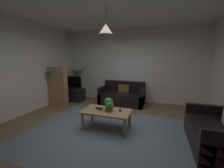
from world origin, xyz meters
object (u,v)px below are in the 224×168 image
Objects in this scene: remote_on_table_0 at (120,110)px; potted_palm_corner at (78,82)px; tv at (72,82)px; pendant_lamp at (106,29)px; couch_under_window at (122,97)px; tv_stand at (73,95)px; bookshelf_corner at (58,86)px; couch_right_side at (219,134)px; potted_plant_on_table at (109,104)px; book_on_table_0 at (99,109)px; coffee_table at (106,113)px; book_on_table_1 at (99,108)px.

remote_on_table_0 is 3.33m from potted_palm_corner.
pendant_lamp is (2.14, -1.76, 1.54)m from tv.
couch_under_window reaches higher than tv_stand.
tv_stand is (-1.98, -0.25, -0.02)m from couch_under_window.
tv_stand is at bearing 74.43° from bookshelf_corner.
pendant_lamp is (-2.26, 0.03, 2.03)m from couch_right_side.
pendant_lamp is (2.22, -2.25, 1.63)m from potted_palm_corner.
potted_plant_on_table is 0.35× the size of tv_stand.
potted_palm_corner is at bearing 173.68° from couch_under_window.
remote_on_table_0 is at bearing -76.36° from couch_under_window.
couch_under_window is at bearing 96.23° from potted_plant_on_table.
bookshelf_corner is at bearing 152.57° from book_on_table_0.
tv_stand is (-2.20, 1.78, -0.37)m from potted_plant_on_table.
coffee_table is 0.81× the size of bookshelf_corner.
potted_palm_corner reaches higher than book_on_table_0.
couch_right_side reaches higher than coffee_table.
couch_right_side reaches higher than tv_stand.
coffee_table is 0.34m from remote_on_table_0.
coffee_table is at bearing -25.66° from bookshelf_corner.
coffee_table is 7.12× the size of remote_on_table_0.
pendant_lamp is at bearing -176.42° from coffee_table.
bookshelf_corner is 2.20× the size of pendant_lamp.
couch_right_side is at bearing -13.99° from bookshelf_corner.
book_on_table_1 reaches higher than book_on_table_0.
tv is 0.57× the size of potted_palm_corner.
potted_plant_on_table is at bearing -44.69° from potted_palm_corner.
tv_stand is at bearing -112.33° from couch_right_side.
remote_on_table_0 is 0.31m from potted_plant_on_table.
potted_plant_on_table is 0.49× the size of pendant_lamp.
couch_under_window is 10.17× the size of book_on_table_1.
potted_palm_corner is at bearing 131.96° from book_on_table_1.
bookshelf_corner is (-0.18, -0.64, -0.04)m from tv.
couch_under_window is 1.79× the size of tv_stand.
potted_plant_on_table reaches higher than remote_on_table_0.
potted_palm_corner is (-0.08, 0.48, 0.42)m from tv_stand.
couch_right_side is 4.53× the size of potted_plant_on_table.
book_on_table_0 is at bearing -27.43° from bookshelf_corner.
potted_palm_corner is at bearing 132.11° from book_on_table_0.
book_on_table_0 is 0.70× the size of remote_on_table_0.
potted_plant_on_table reaches higher than book_on_table_1.
potted_plant_on_table reaches higher than coffee_table.
coffee_table is 0.20m from book_on_table_0.
potted_plant_on_table is at bearing -174.59° from remote_on_table_0.
book_on_table_0 is 2.64m from tv.
couch_right_side reaches higher than remote_on_table_0.
potted_plant_on_table is at bearing -2.82° from book_on_table_0.
couch_under_window is 2.00m from tv_stand.
bookshelf_corner is at bearing -106.06° from tv.
book_on_table_1 is 0.25× the size of pendant_lamp.
couch_under_window is at bearing 94.33° from pendant_lamp.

